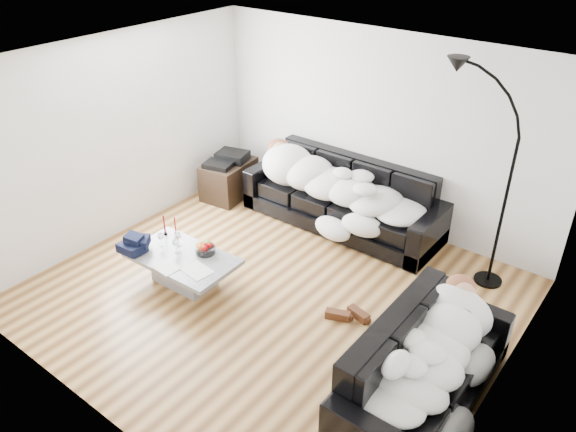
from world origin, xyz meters
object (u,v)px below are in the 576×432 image
Objects in this scene: coffee_table at (184,269)px; floor_lamp at (506,198)px; sofa_right at (426,366)px; fruit_bowl at (205,248)px; candle_right at (175,226)px; sleeper_right at (429,347)px; sleeper_back at (341,183)px; wine_glass_b at (161,239)px; av_cabinet at (229,179)px; shoes at (347,314)px; wine_glass_c at (176,246)px; stereo at (228,158)px; wine_glass_a at (178,239)px; sofa_back at (343,195)px; candle_left at (164,225)px.

coffee_table is 3.71m from floor_lamp.
fruit_bowl is at bearing 87.40° from sofa_right.
candle_right is 3.83m from floor_lamp.
sleeper_right is 2.19m from floor_lamp.
sleeper_back is 13.89× the size of wine_glass_b.
coffee_table is 2.22m from av_cabinet.
floor_lamp reaches higher than shoes.
sofa_right is 0.87× the size of sleeper_back.
fruit_bowl is 0.34m from wine_glass_c.
fruit_bowl is 0.53× the size of stereo.
sleeper_right is 7.51× the size of fruit_bowl.
sleeper_right reaches higher than shoes.
stereo is at bearing -171.56° from sleeper_back.
sofa_right reaches higher than wine_glass_c.
sofa_right is at bearing -31.14° from av_cabinet.
wine_glass_a is at bearing 89.05° from sofa_right.
floor_lamp reaches higher than stereo.
sleeper_back is (-0.00, -0.05, 0.20)m from sofa_back.
wine_glass_a reaches higher than shoes.
sofa_right reaches higher than stereo.
wine_glass_c is (-0.84, -2.24, 0.01)m from sofa_back.
floor_lamp is (2.10, 0.00, 0.46)m from sleeper_back.
coffee_table is 1.58× the size of av_cabinet.
candle_left is (-1.24, -2.01, -0.15)m from sleeper_back.
coffee_table is at bearing -67.58° from av_cabinet.
sofa_right is at bearing 1.17° from wine_glass_c.
sofa_back reaches higher than wine_glass_b.
sofa_back reaches higher than fruit_bowl.
sleeper_back is at bearing 74.26° from fruit_bowl.
sleeper_right is 2.84m from fruit_bowl.
sofa_right is 3.01m from coffee_table.
wine_glass_c is (0.25, 0.01, 0.01)m from wine_glass_b.
sofa_back reaches higher than av_cabinet.
coffee_table is 5.42× the size of candle_right.
wine_glass_b is at bearing -78.71° from candle_right.
sofa_right is (2.27, -2.18, -0.04)m from sofa_back.
candle_left reaches higher than fruit_bowl.
candle_left reaches higher than wine_glass_c.
wine_glass_b is 2.35m from shoes.
candle_left is 0.13m from candle_right.
wine_glass_c is 0.41× the size of stereo.
sofa_right is at bearing -3.45° from candle_right.
floor_lamp is (3.25, 1.92, 0.63)m from candle_right.
fruit_bowl reaches higher than shoes.
sofa_back is 2.20m from floor_lamp.
sleeper_back is at bearing 71.75° from coffee_table.
fruit_bowl is at bearing -69.39° from stereo.
candle_right reaches higher than wine_glass_c.
sofa_right reaches higher than candle_right.
stereo is (-1.81, -0.32, 0.16)m from sofa_back.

